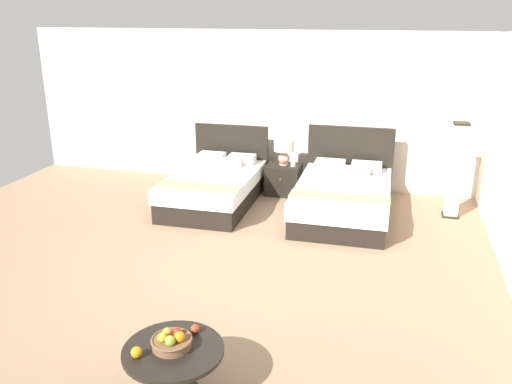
{
  "coord_description": "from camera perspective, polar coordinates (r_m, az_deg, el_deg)",
  "views": [
    {
      "loc": [
        1.68,
        -5.52,
        2.93
      ],
      "look_at": [
        0.04,
        0.57,
        0.76
      ],
      "focal_mm": 36.99,
      "sensor_mm": 36.0,
      "label": 1
    }
  ],
  "objects": [
    {
      "name": "floor_lamp_corner",
      "position": [
        8.25,
        20.78,
        2.17
      ],
      "size": [
        0.23,
        0.23,
        1.43
      ],
      "color": "black",
      "rests_on": "ground"
    },
    {
      "name": "table_lamp",
      "position": [
        8.71,
        3.05,
        4.69
      ],
      "size": [
        0.33,
        0.33,
        0.42
      ],
      "color": "#D3A387",
      "rests_on": "nightstand"
    },
    {
      "name": "fruit_bowl",
      "position": [
        4.34,
        -9.1,
        -15.63
      ],
      "size": [
        0.33,
        0.33,
        0.15
      ],
      "color": "brown",
      "rests_on": "coffee_table"
    },
    {
      "name": "ground_plane",
      "position": [
        6.48,
        -1.71,
        -8.0
      ],
      "size": [
        9.81,
        10.31,
        0.02
      ],
      "primitive_type": "cube",
      "color": "#9D7C5F"
    },
    {
      "name": "bed_near_window",
      "position": [
        8.4,
        -4.48,
        0.63
      ],
      "size": [
        1.3,
        2.07,
        1.09
      ],
      "color": "black",
      "rests_on": "ground"
    },
    {
      "name": "nightstand",
      "position": [
        8.83,
        2.97,
        1.35
      ],
      "size": [
        0.56,
        0.47,
        0.5
      ],
      "color": "black",
      "rests_on": "ground"
    },
    {
      "name": "coffee_table",
      "position": [
        4.41,
        -8.87,
        -17.55
      ],
      "size": [
        0.8,
        0.8,
        0.43
      ],
      "color": "black",
      "rests_on": "ground"
    },
    {
      "name": "vase",
      "position": [
        8.67,
        4.04,
        3.24
      ],
      "size": [
        0.08,
        0.08,
        0.15
      ],
      "color": "silver",
      "rests_on": "nightstand"
    },
    {
      "name": "loose_orange",
      "position": [
        4.29,
        -12.8,
        -16.56
      ],
      "size": [
        0.09,
        0.09,
        0.09
      ],
      "color": "orange",
      "rests_on": "coffee_table"
    },
    {
      "name": "loose_apple",
      "position": [
        4.49,
        -6.62,
        -14.47
      ],
      "size": [
        0.07,
        0.07,
        0.07
      ],
      "color": "#B73E21",
      "rests_on": "coffee_table"
    },
    {
      "name": "bed_near_corner",
      "position": [
        7.98,
        9.4,
        -0.52
      ],
      "size": [
        1.4,
        2.12,
        1.16
      ],
      "color": "black",
      "rests_on": "ground"
    },
    {
      "name": "wall_back",
      "position": [
        9.17,
        4.32,
        8.85
      ],
      "size": [
        9.81,
        0.12,
        2.64
      ],
      "primitive_type": "cube",
      "color": "silver",
      "rests_on": "ground"
    }
  ]
}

